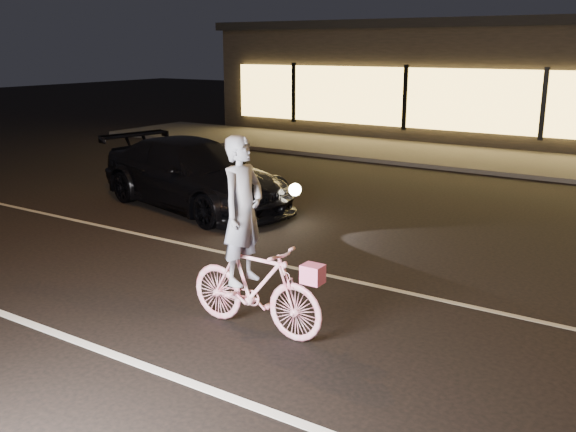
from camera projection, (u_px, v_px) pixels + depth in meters
The scene contains 7 objects.
ground at pixel (258, 325), 7.83m from camera, with size 90.00×90.00×0.00m, color black.
lane_stripe_near at pixel (172, 376), 6.61m from camera, with size 60.00×0.12×0.01m, color silver.
lane_stripe_far at pixel (337, 277), 9.44m from camera, with size 60.00×0.10×0.01m, color gray.
sidewalk at pixel (524, 163), 18.32m from camera, with size 30.00×4.00×0.12m, color #383533.
storefront at pixel (572, 80), 22.61m from camera, with size 25.40×8.42×4.20m.
cyclist at pixel (252, 264), 7.52m from camera, with size 1.85×0.64×2.33m.
sedan at pixel (194, 174), 13.39m from camera, with size 5.19×2.98×1.42m.
Camera 1 is at (4.27, -5.84, 3.30)m, focal length 40.00 mm.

